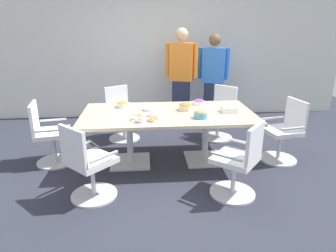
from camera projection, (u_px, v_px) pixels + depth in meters
ground_plane at (168, 161)px, 4.38m from camera, size 10.00×10.00×0.01m
back_wall at (158, 50)px, 6.18m from camera, size 8.00×0.10×2.80m
conference_table at (168, 121)px, 4.17m from camera, size 2.40×1.20×0.75m
office_chair_0 at (220, 115)px, 5.17m from camera, size 0.76×0.76×0.91m
office_chair_1 at (122, 116)px, 5.12m from camera, size 0.75×0.75×0.91m
office_chair_2 at (49, 137)px, 4.19m from camera, size 0.62×0.62×0.91m
office_chair_3 at (88, 166)px, 3.32m from camera, size 0.76×0.76×0.91m
office_chair_4 at (239, 164)px, 3.37m from camera, size 0.76×0.76×0.91m
office_chair_5 at (284, 134)px, 4.30m from camera, size 0.63×0.63×0.91m
person_standing_0 at (181, 76)px, 5.66m from camera, size 0.61×0.34×1.87m
person_standing_1 at (213, 78)px, 5.77m from camera, size 0.60×0.35×1.76m
snack_bowl_cookies at (201, 114)px, 3.87m from camera, size 0.18×0.18×0.11m
snack_bowl_chips_orange at (122, 104)px, 4.39m from camera, size 0.18×0.18×0.09m
snack_bowl_pretzels at (185, 107)px, 4.22m from camera, size 0.20×0.20×0.11m
snack_bowl_candy_mix at (199, 102)px, 4.53m from camera, size 0.18×0.18×0.08m
donut_platter at (144, 118)px, 3.81m from camera, size 0.37×0.36×0.04m
plate_stack at (149, 109)px, 4.24m from camera, size 0.19×0.19×0.04m
napkin_pile at (229, 109)px, 4.14m from camera, size 0.20×0.20×0.08m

